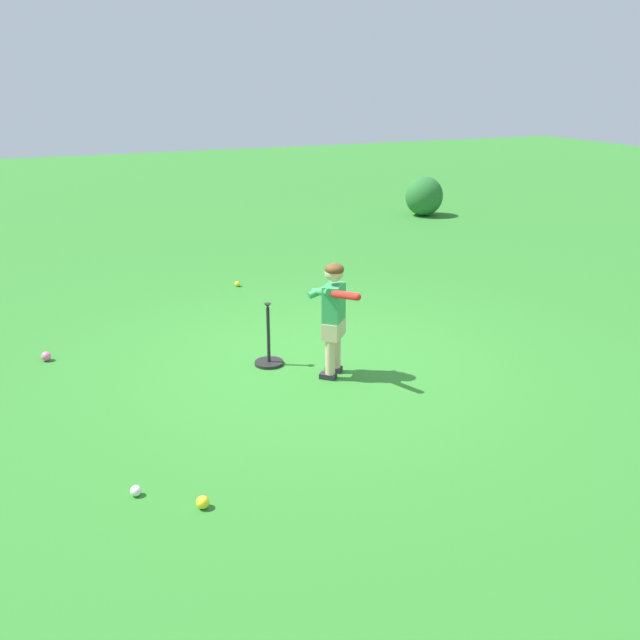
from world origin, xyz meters
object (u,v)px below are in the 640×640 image
at_px(child_batter, 333,309).
at_px(play_ball_behind_batter, 136,491).
at_px(play_ball_by_bucket, 46,356).
at_px(batting_tee, 269,354).
at_px(play_ball_center_lawn, 237,284).
at_px(play_ball_far_left, 203,502).

relative_size(child_batter, play_ball_behind_batter, 14.45).
height_order(child_batter, play_ball_by_bucket, child_batter).
distance_m(child_batter, batting_tee, 0.86).
bearing_deg(play_ball_center_lawn, play_ball_far_left, -110.07).
distance_m(child_batter, play_ball_center_lawn, 3.20).
bearing_deg(play_ball_behind_batter, play_ball_by_bucket, 98.07).
bearing_deg(play_ball_by_bucket, play_ball_center_lawn, 34.13).
relative_size(play_ball_behind_batter, batting_tee, 0.12).
height_order(play_ball_behind_batter, play_ball_center_lawn, play_ball_behind_batter).
bearing_deg(play_ball_behind_batter, batting_tee, 47.99).
bearing_deg(play_ball_by_bucket, batting_tee, -26.22).
height_order(play_ball_far_left, batting_tee, batting_tee).
bearing_deg(batting_tee, play_ball_center_lawn, 78.95).
height_order(child_batter, play_ball_behind_batter, child_batter).
distance_m(play_ball_behind_batter, play_ball_far_left, 0.49).
bearing_deg(child_batter, play_ball_far_left, -136.41).
distance_m(play_ball_center_lawn, play_ball_by_bucket, 3.00).
distance_m(play_ball_behind_batter, play_ball_by_bucket, 2.75).
xyz_separation_m(child_batter, play_ball_behind_batter, (-2.03, -1.26, -0.61)).
xyz_separation_m(play_ball_behind_batter, play_ball_center_lawn, (2.10, 4.41, -0.00)).
distance_m(play_ball_far_left, play_ball_by_bucket, 3.13).
bearing_deg(play_ball_far_left, play_ball_by_bucket, 103.98).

